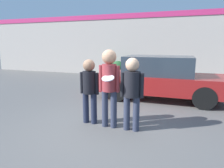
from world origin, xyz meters
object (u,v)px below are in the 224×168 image
object	(u,v)px
person_left	(89,87)
person_right	(132,88)
shrub	(118,69)
person_middle_with_frisbee	(109,81)
parked_car_near	(160,78)

from	to	relation	value
person_left	person_right	world-z (taller)	person_right
person_right	shrub	xyz separation A→B (m)	(-2.63, 7.38, -0.51)
person_middle_with_frisbee	parked_car_near	xyz separation A→B (m)	(0.86, 3.00, -0.34)
person_left	person_right	xyz separation A→B (m)	(1.09, -0.09, 0.06)
person_left	person_middle_with_frisbee	bearing A→B (deg)	-7.83
person_right	person_middle_with_frisbee	bearing A→B (deg)	178.11
shrub	person_middle_with_frisbee	bearing A→B (deg)	-74.16
person_left	person_middle_with_frisbee	distance (m)	0.58
person_middle_with_frisbee	person_right	xyz separation A→B (m)	(0.54, -0.02, -0.12)
person_right	shrub	distance (m)	7.86
shrub	parked_car_near	bearing A→B (deg)	-56.01
person_left	person_middle_with_frisbee	xyz separation A→B (m)	(0.55, -0.07, 0.18)
person_middle_with_frisbee	person_right	bearing A→B (deg)	-1.89
parked_car_near	person_right	bearing A→B (deg)	-95.91
person_middle_with_frisbee	parked_car_near	size ratio (longest dim) A/B	0.41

